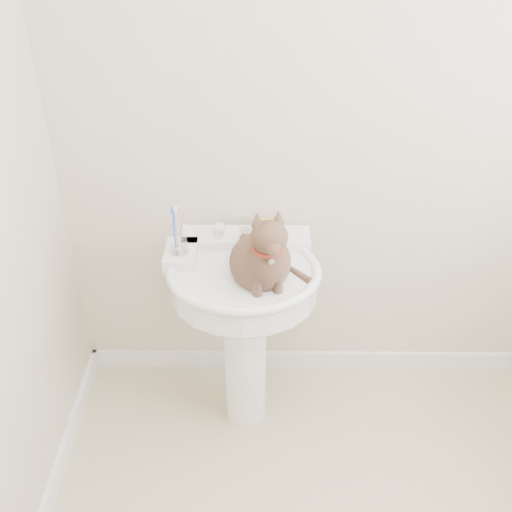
{
  "coord_description": "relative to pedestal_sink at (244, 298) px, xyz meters",
  "views": [
    {
      "loc": [
        -0.31,
        -0.98,
        2.03
      ],
      "look_at": [
        -0.33,
        0.78,
        0.85
      ],
      "focal_mm": 42.0,
      "sensor_mm": 36.0,
      "label": 1
    }
  ],
  "objects": [
    {
      "name": "pedestal_sink",
      "position": [
        0.0,
        0.0,
        0.0
      ],
      "size": [
        0.58,
        0.57,
        0.8
      ],
      "color": "white",
      "rests_on": "floor"
    },
    {
      "name": "toothbrush_cup",
      "position": [
        -0.24,
        0.05,
        0.22
      ],
      "size": [
        0.07,
        0.07,
        0.18
      ],
      "rotation": [
        0.0,
        0.0,
        0.23
      ],
      "color": "silver",
      "rests_on": "pedestal_sink"
    },
    {
      "name": "faucet",
      "position": [
        0.0,
        0.14,
        0.21
      ],
      "size": [
        0.28,
        0.12,
        0.14
      ],
      "color": "silver",
      "rests_on": "pedestal_sink"
    },
    {
      "name": "baseboard_back",
      "position": [
        0.38,
        0.28,
        -0.58
      ],
      "size": [
        2.2,
        0.02,
        0.09
      ],
      "primitive_type": "cube",
      "color": "white",
      "rests_on": "floor"
    },
    {
      "name": "wall_back",
      "position": [
        0.38,
        0.29,
        0.62
      ],
      "size": [
        2.2,
        0.0,
        2.5
      ],
      "primitive_type": null,
      "color": "beige",
      "rests_on": "ground"
    },
    {
      "name": "cat",
      "position": [
        0.07,
        -0.07,
        0.23
      ],
      "size": [
        0.24,
        0.3,
        0.44
      ],
      "rotation": [
        0.0,
        0.0,
        0.24
      ],
      "color": "brown",
      "rests_on": "pedestal_sink"
    },
    {
      "name": "soap_bar",
      "position": [
        0.09,
        0.23,
        0.19
      ],
      "size": [
        0.09,
        0.06,
        0.03
      ],
      "primitive_type": "cube",
      "rotation": [
        0.0,
        0.0,
        -0.01
      ],
      "color": "gold",
      "rests_on": "pedestal_sink"
    }
  ]
}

